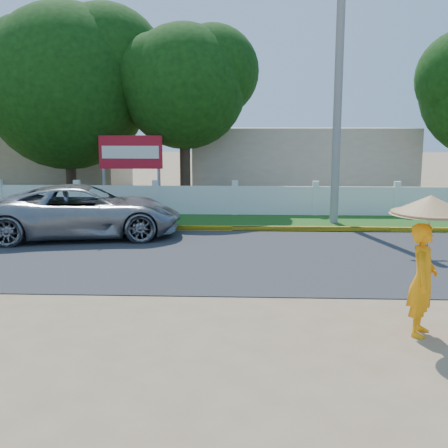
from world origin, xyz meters
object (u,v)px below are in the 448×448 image
at_px(vehicle, 85,211).
at_px(billboard, 131,156).
at_px(monk_with_parasol, 426,245).
at_px(utility_pole, 338,99).

bearing_deg(vehicle, billboard, -14.25).
bearing_deg(vehicle, monk_with_parasol, -145.82).
distance_m(utility_pole, billboard, 8.32).
relative_size(utility_pole, monk_with_parasol, 3.66).
xyz_separation_m(utility_pole, billboard, (-7.60, 2.70, -2.06)).
distance_m(vehicle, monk_with_parasol, 10.93).
height_order(utility_pole, monk_with_parasol, utility_pole).
distance_m(vehicle, billboard, 5.65).
xyz_separation_m(vehicle, monk_with_parasol, (7.77, -7.65, 0.70)).
height_order(utility_pole, vehicle, utility_pole).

